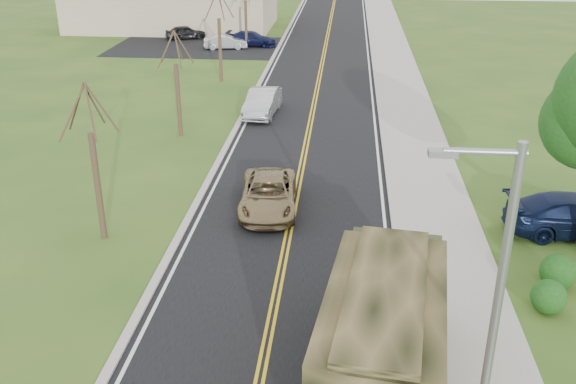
# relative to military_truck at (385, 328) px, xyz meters

# --- Properties ---
(road) EXTENTS (8.00, 120.00, 0.01)m
(road) POSITION_rel_military_truck_xyz_m (-3.17, 37.86, -2.17)
(road) COLOR black
(road) RESTS_ON ground
(curb_right) EXTENTS (0.30, 120.00, 0.12)m
(curb_right) POSITION_rel_military_truck_xyz_m (0.98, 37.86, -2.12)
(curb_right) COLOR #9E998E
(curb_right) RESTS_ON ground
(sidewalk_right) EXTENTS (3.20, 120.00, 0.10)m
(sidewalk_right) POSITION_rel_military_truck_xyz_m (2.73, 37.86, -2.13)
(sidewalk_right) COLOR #9E998E
(sidewalk_right) RESTS_ON ground
(curb_left) EXTENTS (0.30, 120.00, 0.10)m
(curb_left) POSITION_rel_military_truck_xyz_m (-7.32, 37.86, -2.13)
(curb_left) COLOR #9E998E
(curb_left) RESTS_ON ground
(street_light) EXTENTS (1.65, 0.22, 8.00)m
(street_light) POSITION_rel_military_truck_xyz_m (1.73, -2.64, 2.25)
(street_light) COLOR gray
(street_light) RESTS_ON ground
(bare_tree_a) EXTENTS (1.93, 2.26, 6.08)m
(bare_tree_a) POSITION_rel_military_truck_xyz_m (-10.17, 7.86, 0.45)
(bare_tree_a) COLOR #38281C
(bare_tree_a) RESTS_ON ground
(bare_tree_b) EXTENTS (1.83, 2.14, 5.73)m
(bare_tree_b) POSITION_rel_military_truck_xyz_m (-10.17, 19.86, 0.30)
(bare_tree_b) COLOR #38281C
(bare_tree_b) RESTS_ON ground
(bare_tree_c) EXTENTS (2.04, 2.39, 6.42)m
(bare_tree_c) POSITION_rel_military_truck_xyz_m (-10.17, 31.86, 0.60)
(bare_tree_c) COLOR #38281C
(bare_tree_c) RESTS_ON ground
(bare_tree_d) EXTENTS (1.88, 2.20, 5.91)m
(bare_tree_d) POSITION_rel_military_truck_xyz_m (-10.17, 43.86, 0.37)
(bare_tree_d) COLOR #38281C
(bare_tree_d) RESTS_ON ground
(commercial_building) EXTENTS (25.50, 21.50, 5.65)m
(commercial_building) POSITION_rel_military_truck_xyz_m (-19.15, 53.83, 0.51)
(commercial_building) COLOR tan
(commercial_building) RESTS_ON ground
(military_truck) EXTENTS (3.60, 7.89, 3.80)m
(military_truck) POSITION_rel_military_truck_xyz_m (0.00, 0.00, 0.00)
(military_truck) COLOR black
(military_truck) RESTS_ON ground
(suv_champagne) EXTENTS (2.64, 5.08, 1.37)m
(suv_champagne) POSITION_rel_military_truck_xyz_m (-4.21, 10.94, -1.49)
(suv_champagne) COLOR #8E7850
(suv_champagne) RESTS_ON ground
(sedan_silver) EXTENTS (1.97, 4.78, 1.54)m
(sedan_silver) POSITION_rel_military_truck_xyz_m (-6.17, 24.07, -1.41)
(sedan_silver) COLOR #B9B9BE
(sedan_silver) RESTS_ON ground
(lot_car_dark) EXTENTS (4.06, 2.93, 1.28)m
(lot_car_dark) POSITION_rel_military_truck_xyz_m (-16.52, 47.30, -1.54)
(lot_car_dark) COLOR black
(lot_car_dark) RESTS_ON ground
(lot_car_silver) EXTENTS (3.98, 2.04, 1.25)m
(lot_car_silver) POSITION_rel_military_truck_xyz_m (-11.94, 43.17, -1.55)
(lot_car_silver) COLOR silver
(lot_car_silver) RESTS_ON ground
(lot_car_navy) EXTENTS (4.61, 2.09, 1.31)m
(lot_car_navy) POSITION_rel_military_truck_xyz_m (-9.81, 44.58, -1.52)
(lot_car_navy) COLOR #0E1234
(lot_car_navy) RESTS_ON ground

